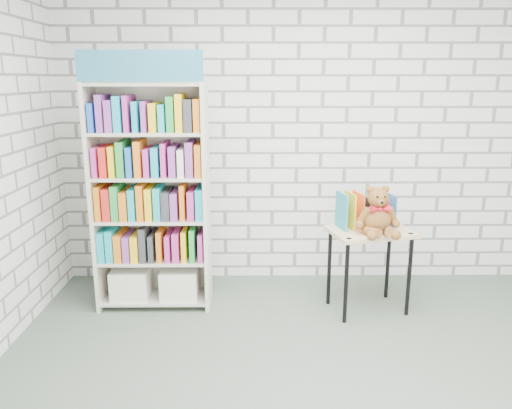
{
  "coord_description": "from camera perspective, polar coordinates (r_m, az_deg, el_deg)",
  "views": [
    {
      "loc": [
        -0.43,
        -2.75,
        1.95
      ],
      "look_at": [
        -0.4,
        0.95,
        1.01
      ],
      "focal_mm": 35.0,
      "sensor_mm": 36.0,
      "label": 1
    }
  ],
  "objects": [
    {
      "name": "ground",
      "position": [
        3.4,
        7.37,
        -20.92
      ],
      "size": [
        4.5,
        4.5,
        0.0
      ],
      "primitive_type": "plane",
      "color": "#495649",
      "rests_on": "ground"
    },
    {
      "name": "room_shell",
      "position": [
        2.79,
        8.54,
        10.68
      ],
      "size": [
        4.52,
        4.02,
        2.81
      ],
      "color": "silver",
      "rests_on": "ground"
    },
    {
      "name": "bookshelf",
      "position": [
        4.3,
        -11.85,
        0.95
      ],
      "size": [
        0.96,
        0.37,
        2.16
      ],
      "color": "beige",
      "rests_on": "ground"
    },
    {
      "name": "display_table",
      "position": [
        4.31,
        12.9,
        -4.13
      ],
      "size": [
        0.76,
        0.61,
        0.72
      ],
      "color": "tan",
      "rests_on": "ground"
    },
    {
      "name": "table_books",
      "position": [
        4.34,
        12.44,
        -0.68
      ],
      "size": [
        0.5,
        0.31,
        0.28
      ],
      "color": "teal",
      "rests_on": "display_table"
    },
    {
      "name": "teddy_bear",
      "position": [
        4.15,
        13.76,
        -1.16
      ],
      "size": [
        0.37,
        0.34,
        0.4
      ],
      "color": "brown",
      "rests_on": "display_table"
    }
  ]
}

